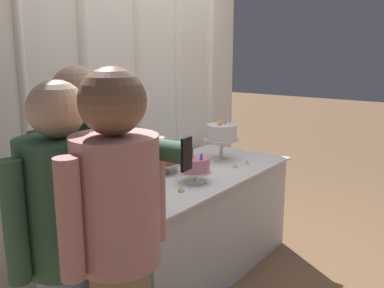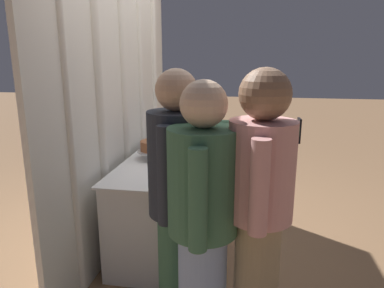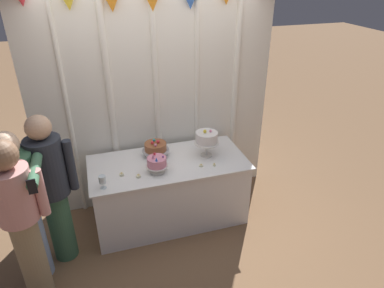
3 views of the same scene
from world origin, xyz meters
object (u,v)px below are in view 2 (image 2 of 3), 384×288
object	(u,v)px
cake_table	(177,196)
wine_glass	(196,174)
cake_display_center	(155,147)
cake_display_rightmost	(185,123)
tealight_near_left	(192,169)
tealight_far_left	(178,175)
guest_man_dark_suit	(177,198)
tealight_far_right	(208,144)
cake_display_leftmost	(191,149)
guest_girl_blue_dress	(204,224)
guest_man_pink_jacket	(259,218)
tealight_near_right	(203,148)

from	to	relation	value
cake_table	wine_glass	size ratio (longest dim) A/B	12.47
cake_display_center	wine_glass	size ratio (longest dim) A/B	2.20
cake_display_rightmost	cake_display_center	bearing A→B (deg)	163.29
tealight_near_left	cake_display_rightmost	bearing A→B (deg)	14.86
cake_display_center	tealight_near_left	size ratio (longest dim) A/B	6.50
tealight_far_left	guest_man_dark_suit	bearing A→B (deg)	-167.85
cake_table	guest_man_dark_suit	distance (m)	1.33
cake_display_rightmost	guest_man_dark_suit	xyz separation A→B (m)	(-1.66, -0.28, -0.12)
cake_display_center	tealight_far_right	world-z (taller)	cake_display_center
cake_display_center	wine_glass	bearing A→B (deg)	-143.09
cake_display_leftmost	tealight_far_right	size ratio (longest dim) A/B	6.51
wine_glass	tealight_far_right	xyz separation A→B (m)	(1.20, 0.07, -0.09)
tealight_far_left	guest_man_dark_suit	xyz separation A→B (m)	(-0.67, -0.14, 0.09)
cake_display_leftmost	guest_girl_blue_dress	xyz separation A→B (m)	(-1.29, -0.29, -0.04)
cake_display_leftmost	guest_man_dark_suit	bearing A→B (deg)	-174.39
cake_display_center	tealight_near_left	distance (m)	0.48
guest_man_dark_suit	wine_glass	bearing A→B (deg)	-3.71
cake_display_center	tealight_far_left	world-z (taller)	cake_display_center
cake_display_rightmost	guest_man_pink_jacket	xyz separation A→B (m)	(-1.88, -0.73, -0.10)
tealight_far_left	cake_display_center	bearing A→B (deg)	34.83
wine_glass	guest_girl_blue_dress	world-z (taller)	guest_girl_blue_dress
cake_display_rightmost	guest_man_dark_suit	distance (m)	1.69
cake_table	cake_display_center	size ratio (longest dim) A/B	5.66
guest_girl_blue_dress	tealight_far_right	bearing A→B (deg)	6.71
tealight_far_left	tealight_near_left	distance (m)	0.19
cake_table	tealight_far_left	xyz separation A→B (m)	(-0.53, -0.12, 0.40)
cake_display_leftmost	tealight_near_right	xyz separation A→B (m)	(0.48, -0.03, -0.11)
tealight_near_right	cake_display_leftmost	bearing A→B (deg)	176.00
wine_glass	tealight_far_right	bearing A→B (deg)	3.23
tealight_near_right	guest_man_dark_suit	size ratio (longest dim) A/B	0.03
cake_table	tealight_far_left	size ratio (longest dim) A/B	37.37
tealight_far_left	tealight_far_right	xyz separation A→B (m)	(1.00, -0.11, -0.00)
cake_table	tealight_far_left	bearing A→B (deg)	-166.98
cake_table	guest_man_dark_suit	world-z (taller)	guest_man_dark_suit
cake_display_rightmost	tealight_near_left	distance (m)	0.88
cake_display_center	tealight_far_right	distance (m)	0.71
tealight_near_left	guest_man_dark_suit	xyz separation A→B (m)	(-0.83, -0.06, 0.09)
cake_table	tealight_near_left	world-z (taller)	tealight_near_left
wine_glass	tealight_far_right	world-z (taller)	wine_glass
cake_display_center	guest_girl_blue_dress	distance (m)	1.49
cake_display_leftmost	tealight_far_right	bearing A→B (deg)	-5.94
tealight_near_left	guest_girl_blue_dress	bearing A→B (deg)	-167.15
tealight_far_right	cake_display_center	bearing A→B (deg)	144.31
cake_display_center	guest_man_pink_jacket	distance (m)	1.60
guest_man_pink_jacket	tealight_far_left	bearing A→B (deg)	34.12
tealight_far_right	cake_display_rightmost	bearing A→B (deg)	92.20
guest_girl_blue_dress	cake_display_leftmost	bearing A→B (deg)	12.70
wine_glass	tealight_far_left	size ratio (longest dim) A/B	3.00
cake_table	guest_man_pink_jacket	size ratio (longest dim) A/B	1.08
cake_display_rightmost	tealight_far_right	distance (m)	0.32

